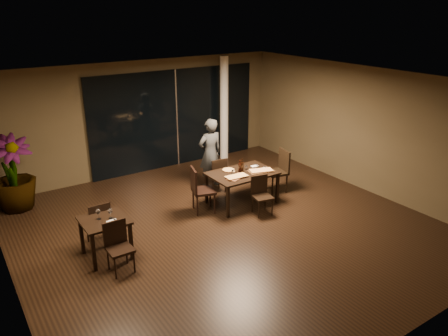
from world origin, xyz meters
TOP-DOWN VIEW (x-y plane):
  - ground at (0.00, 0.00)m, footprint 8.00×8.00m
  - wall_back at (0.00, 4.05)m, footprint 8.00×0.10m
  - wall_front at (0.00, -4.05)m, footprint 8.00×0.10m
  - wall_right at (4.05, 0.00)m, footprint 0.10×8.00m
  - ceiling at (0.00, 0.00)m, footprint 8.00×8.00m
  - window_panel at (1.00, 3.96)m, footprint 5.00×0.06m
  - column at (2.40, 3.65)m, footprint 0.24×0.24m
  - main_table at (1.00, 0.80)m, footprint 1.50×1.00m
  - side_table at (-2.40, 0.30)m, footprint 0.80×0.80m
  - chair_main_far at (0.85, 1.61)m, footprint 0.45×0.45m
  - chair_main_near at (1.04, 0.15)m, footprint 0.46×0.46m
  - chair_main_left at (-0.05, 0.94)m, footprint 0.60×0.60m
  - chair_main_right at (2.17, 0.87)m, footprint 0.56×0.56m
  - chair_side_far at (-2.36, 0.75)m, footprint 0.43×0.43m
  - chair_side_near at (-2.36, -0.22)m, footprint 0.42×0.42m
  - diner at (0.91, 2.04)m, footprint 0.60×0.40m
  - potted_plant at (-3.40, 3.35)m, footprint 1.01×1.01m
  - pizza_board_left at (0.72, 0.62)m, footprint 0.55×0.40m
  - pizza_board_right at (1.40, 0.61)m, footprint 0.62×0.40m
  - oblong_pizza_left at (0.72, 0.62)m, footprint 0.49×0.25m
  - oblong_pizza_right at (1.40, 0.61)m, footprint 0.54×0.37m
  - round_pizza at (0.82, 1.09)m, footprint 0.27×0.27m
  - bottle_a at (0.97, 0.86)m, footprint 0.06×0.06m
  - bottle_b at (1.03, 0.85)m, footprint 0.07×0.07m
  - bottle_c at (0.99, 0.88)m, footprint 0.06×0.06m
  - tumbler_left at (0.77, 0.83)m, footprint 0.08×0.08m
  - tumbler_right at (1.20, 0.92)m, footprint 0.07×0.07m
  - napkin_near at (1.56, 0.71)m, footprint 0.19×0.12m
  - napkin_far at (1.48, 0.96)m, footprint 0.19×0.11m
  - wine_glass_a at (-2.47, 0.36)m, footprint 0.08×0.08m
  - wine_glass_b at (-2.28, 0.27)m, footprint 0.08×0.08m
  - side_napkin at (-2.31, 0.13)m, footprint 0.20×0.15m

SIDE VIEW (x-z plane):
  - ground at x=0.00m, z-range 0.00..0.00m
  - chair_main_near at x=1.04m, z-range 0.05..0.90m
  - chair_main_far at x=0.85m, z-range 0.05..0.94m
  - chair_side_near at x=-2.36m, z-range 0.05..0.94m
  - chair_side_far at x=-2.36m, z-range 0.05..0.95m
  - chair_main_left at x=-0.05m, z-range 0.06..1.09m
  - chair_main_right at x=2.17m, z-range 0.06..1.10m
  - side_table at x=-2.40m, z-range 0.25..1.00m
  - main_table at x=1.00m, z-range 0.30..1.05m
  - pizza_board_left at x=0.72m, z-range 0.75..0.76m
  - pizza_board_right at x=1.40m, z-range 0.75..0.76m
  - round_pizza at x=0.82m, z-range 0.75..0.76m
  - napkin_near at x=1.56m, z-range 0.75..0.76m
  - napkin_far at x=1.48m, z-range 0.75..0.76m
  - side_napkin at x=-2.31m, z-range 0.75..0.76m
  - oblong_pizza_left at x=0.72m, z-range 0.77..0.78m
  - oblong_pizza_right at x=1.40m, z-range 0.77..0.78m
  - tumbler_right at x=1.20m, z-range 0.75..0.83m
  - tumbler_left at x=0.77m, z-range 0.75..0.85m
  - wine_glass_b at x=-2.28m, z-range 0.75..0.93m
  - potted_plant at x=-3.40m, z-range 0.00..1.69m
  - wine_glass_a at x=-2.47m, z-range 0.75..0.94m
  - diner at x=0.91m, z-range 0.00..1.76m
  - bottle_c at x=0.99m, z-range 0.75..1.03m
  - bottle_a at x=0.97m, z-range 0.75..1.03m
  - bottle_b at x=1.03m, z-range 0.75..1.05m
  - window_panel at x=1.00m, z-range 0.00..2.70m
  - wall_back at x=0.00m, z-range 0.00..3.00m
  - wall_front at x=0.00m, z-range 0.00..3.00m
  - wall_right at x=4.05m, z-range 0.00..3.00m
  - column at x=2.40m, z-range 0.00..3.00m
  - ceiling at x=0.00m, z-range 3.00..3.04m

